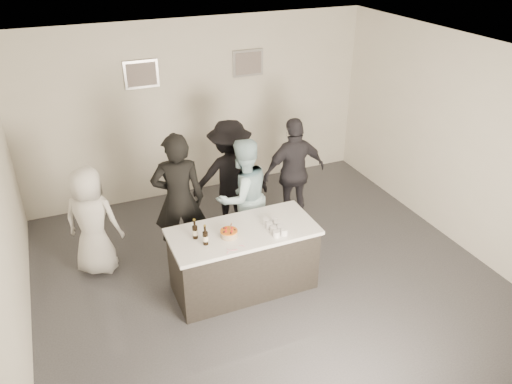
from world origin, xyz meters
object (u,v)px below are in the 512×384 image
beer_bottle_b (205,235)px  person_guest_right (294,172)px  cake (229,234)px  beer_bottle_a (195,229)px  person_guest_back (230,176)px  bar_counter (243,259)px  person_main_blue (243,197)px  person_main_black (179,200)px  person_guest_left (92,221)px

beer_bottle_b → person_guest_right: (1.89, 1.38, -0.15)m
cake → beer_bottle_a: 0.42m
beer_bottle_a → person_guest_back: (0.99, 1.43, -0.14)m
beer_bottle_a → beer_bottle_b: bearing=-66.4°
beer_bottle_b → person_guest_right: 2.34m
bar_counter → beer_bottle_b: (-0.53, -0.12, 0.58)m
person_guest_right → beer_bottle_b: bearing=35.9°
beer_bottle_a → person_main_blue: bearing=40.2°
cake → person_main_black: person_main_black is taller
bar_counter → person_guest_left: person_guest_left is taller
bar_counter → person_main_black: bearing=121.5°
beer_bottle_b → person_main_black: size_ratio=0.13×
person_main_black → beer_bottle_a: bearing=100.2°
person_main_black → person_guest_left: size_ratio=1.25×
bar_counter → person_guest_left: bearing=146.0°
person_guest_left → person_guest_back: bearing=-141.5°
cake → beer_bottle_b: bearing=-171.1°
person_guest_left → cake: bearing=170.2°
cake → beer_bottle_a: (-0.39, 0.12, 0.09)m
bar_counter → person_main_blue: (0.34, 0.85, 0.42)m
person_guest_left → person_guest_back: (2.09, 0.34, 0.11)m
cake → beer_bottle_b: 0.33m
beer_bottle_a → person_guest_left: bearing=135.3°
person_guest_left → person_guest_right: (3.07, 0.11, 0.10)m
cake → person_main_blue: (0.55, 0.92, -0.07)m
person_main_black → person_main_blue: bearing=-172.6°
person_main_black → person_guest_right: 1.96m
person_guest_right → person_guest_left: bearing=1.8°
beer_bottle_b → person_guest_left: person_guest_left is taller
person_main_blue → beer_bottle_b: bearing=35.2°
person_main_black → person_main_blue: person_main_black is taller
person_guest_right → person_guest_back: person_guest_back is taller
cake → person_guest_left: person_guest_left is taller
person_guest_back → cake: bearing=84.9°
beer_bottle_b → person_guest_back: (0.91, 1.61, -0.14)m
beer_bottle_b → person_guest_left: 1.75m
cake → beer_bottle_b: (-0.32, -0.05, 0.09)m
beer_bottle_a → person_main_black: person_main_black is taller
person_main_black → person_main_blue: (0.91, -0.08, -0.10)m
cake → person_guest_right: 2.06m
beer_bottle_b → person_main_blue: person_main_blue is taller
bar_counter → beer_bottle_b: beer_bottle_b is taller
bar_counter → person_main_black: size_ratio=0.96×
bar_counter → person_guest_back: 1.60m
person_main_blue → person_main_black: bearing=-17.9°
beer_bottle_a → person_main_black: (0.03, 0.87, -0.06)m
cake → beer_bottle_b: beer_bottle_b is taller
cake → person_guest_left: 1.94m
beer_bottle_b → person_guest_right: bearing=36.2°
person_main_blue → person_guest_left: size_ratio=1.11×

